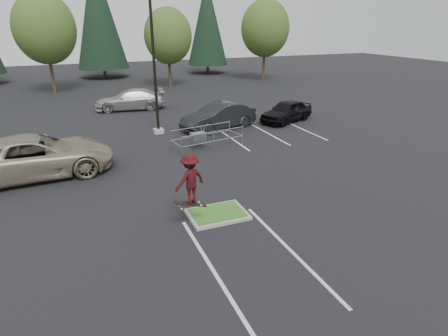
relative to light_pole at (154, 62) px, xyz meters
name	(u,v)px	position (x,y,z in m)	size (l,w,h in m)	color
ground	(218,216)	(-0.50, -12.00, -4.56)	(120.00, 120.00, 0.00)	black
grass_median	(217,214)	(-0.50, -12.00, -4.48)	(2.20, 1.60, 0.16)	gray
stall_lines	(150,167)	(-1.85, -5.98, -4.56)	(22.62, 17.60, 0.01)	silver
light_pole	(154,62)	(0.00, 0.00, 0.00)	(0.70, 0.60, 10.12)	gray
decid_b	(45,31)	(-6.51, 18.53, 1.48)	(5.89, 5.89, 9.64)	#38281C
decid_c	(168,38)	(5.49, 17.83, 0.69)	(5.12, 5.12, 8.38)	#38281C
decid_d	(265,30)	(17.49, 18.33, 1.35)	(5.76, 5.76, 9.43)	#38281C
conif_b	(98,13)	(-0.50, 28.50, 3.29)	(6.38, 6.38, 14.50)	#38281C
conif_c	(207,22)	(13.50, 27.50, 2.29)	(5.50, 5.50, 12.50)	#38281C
cart_corral	(200,137)	(1.54, -4.08, -3.83)	(4.28, 2.18, 1.16)	#95989D
skateboarder	(190,179)	(-1.70, -12.47, -2.66)	(1.31, 1.01, 2.04)	black
car_l_tan	(36,156)	(-7.00, -5.00, -3.57)	(3.27, 7.09, 1.97)	gray
car_r_charc	(219,116)	(4.10, -0.50, -3.68)	(1.86, 5.32, 1.75)	black
car_r_black	(287,111)	(9.50, -0.50, -3.78)	(1.84, 4.58, 1.56)	black
car_far_silver	(130,100)	(-0.49, 7.99, -3.73)	(2.31, 5.69, 1.65)	#AFAEA9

